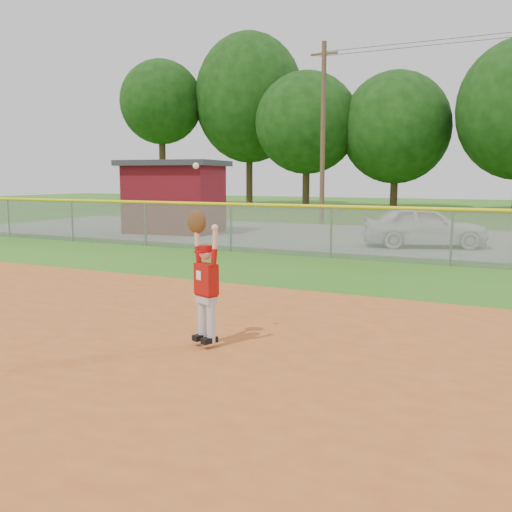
{
  "coord_description": "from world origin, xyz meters",
  "views": [
    {
      "loc": [
        2.07,
        -5.68,
        2.32
      ],
      "look_at": [
        -1.91,
        2.27,
        1.1
      ],
      "focal_mm": 40.0,
      "sensor_mm": 36.0,
      "label": 1
    }
  ],
  "objects": [
    {
      "name": "utility_shed",
      "position": [
        -11.77,
        14.33,
        1.55
      ],
      "size": [
        4.43,
        3.66,
        3.03
      ],
      "color": "#590C13",
      "rests_on": "ground"
    },
    {
      "name": "parking_strip",
      "position": [
        0.0,
        16.0,
        0.01
      ],
      "size": [
        44.0,
        10.0,
        0.03
      ],
      "primitive_type": "cube",
      "color": "slate",
      "rests_on": "ground"
    },
    {
      "name": "ground",
      "position": [
        0.0,
        0.0,
        0.0
      ],
      "size": [
        120.0,
        120.0,
        0.0
      ],
      "primitive_type": "plane",
      "color": "#2D6216",
      "rests_on": "ground"
    },
    {
      "name": "ballplayer",
      "position": [
        -1.94,
        0.78,
        1.0
      ],
      "size": [
        0.58,
        0.37,
        2.41
      ],
      "color": "silver",
      "rests_on": "ground"
    },
    {
      "name": "car_white_a",
      "position": [
        -1.38,
        13.76,
        0.72
      ],
      "size": [
        4.36,
        2.97,
        1.38
      ],
      "primitive_type": "imported",
      "rotation": [
        0.0,
        0.0,
        1.94
      ],
      "color": "white",
      "rests_on": "parking_strip"
    },
    {
      "name": "outfield_fence",
      "position": [
        0.0,
        10.0,
        0.88
      ],
      "size": [
        40.06,
        0.1,
        1.55
      ],
      "color": "gray",
      "rests_on": "ground"
    }
  ]
}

